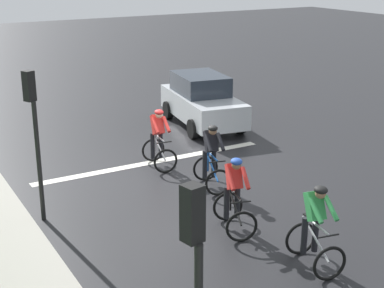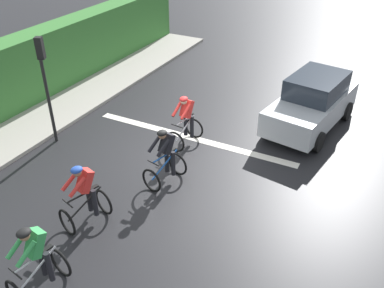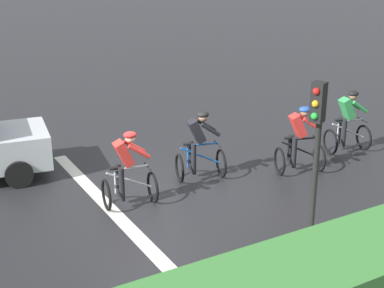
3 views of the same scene
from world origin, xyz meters
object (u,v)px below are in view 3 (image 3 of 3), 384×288
cyclist_mid (199,148)px  cyclist_fourth (127,171)px  cyclist_second (299,142)px  cyclist_lead (347,123)px  traffic_light_near_crossing (316,149)px

cyclist_mid → cyclist_fourth: (0.46, -2.01, 0.00)m
cyclist_mid → cyclist_fourth: bearing=-77.0°
cyclist_second → cyclist_lead: bearing=103.1°
cyclist_second → cyclist_mid: same height
cyclist_mid → traffic_light_near_crossing: size_ratio=0.50×
cyclist_fourth → traffic_light_near_crossing: bearing=24.1°
cyclist_second → traffic_light_near_crossing: traffic_light_near_crossing is taller
cyclist_second → cyclist_fourth: size_ratio=1.00×
cyclist_fourth → traffic_light_near_crossing: traffic_light_near_crossing is taller
cyclist_second → traffic_light_near_crossing: 4.51m
cyclist_second → cyclist_mid: (-0.84, -2.27, 0.00)m
cyclist_mid → traffic_light_near_crossing: bearing=-4.4°
cyclist_lead → traffic_light_near_crossing: (3.86, -4.58, 1.43)m
cyclist_lead → cyclist_second: (0.46, -1.99, 0.00)m
traffic_light_near_crossing → cyclist_mid: bearing=175.6°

